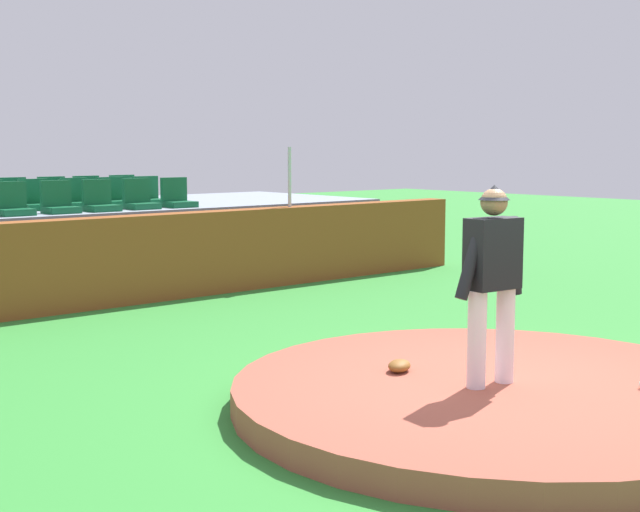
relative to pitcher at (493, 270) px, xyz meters
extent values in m
plane|color=#328A34|center=(0.12, 0.00, -1.25)|extent=(60.00, 60.00, 0.00)
cylinder|color=#A14F3C|center=(0.12, 0.00, -1.13)|extent=(4.71, 4.71, 0.24)
cylinder|color=white|center=(-0.17, 0.02, -0.59)|extent=(0.16, 0.16, 0.85)
cylinder|color=white|center=(0.17, -0.02, -0.59)|extent=(0.16, 0.16, 0.85)
cube|color=black|center=(0.00, 0.00, 0.14)|extent=(0.50, 0.30, 0.61)
cylinder|color=black|center=(-0.25, 0.03, 0.11)|extent=(0.34, 0.14, 0.68)
cylinder|color=black|center=(0.25, -0.03, 0.11)|extent=(0.20, 0.13, 0.69)
sphere|color=#8C6647|center=(0.00, 0.00, 0.59)|extent=(0.23, 0.23, 0.23)
cone|color=black|center=(0.00, 0.00, 0.67)|extent=(0.30, 0.30, 0.13)
ellipsoid|color=brown|center=(-0.27, 0.84, -0.96)|extent=(0.36, 0.32, 0.11)
cube|color=brown|center=(0.12, 6.92, -0.60)|extent=(13.80, 0.40, 1.30)
cylinder|color=silver|center=(3.29, 6.92, 0.56)|extent=(0.06, 0.06, 1.01)
cube|color=#85919F|center=(0.12, 9.65, -0.60)|extent=(12.10, 3.95, 1.30)
cube|color=#125C33|center=(-0.95, 8.13, 0.10)|extent=(0.48, 0.44, 0.10)
cube|color=#125C33|center=(-0.95, 8.31, 0.35)|extent=(0.48, 0.08, 0.40)
cube|color=#125C33|center=(-0.24, 8.12, 0.10)|extent=(0.48, 0.44, 0.10)
cube|color=#125C33|center=(-0.24, 8.30, 0.35)|extent=(0.48, 0.08, 0.40)
cube|color=#125C33|center=(0.44, 8.10, 0.10)|extent=(0.48, 0.44, 0.10)
cube|color=#125C33|center=(0.44, 8.28, 0.35)|extent=(0.48, 0.08, 0.40)
cube|color=#125C33|center=(1.17, 8.14, 0.10)|extent=(0.48, 0.44, 0.10)
cube|color=#125C33|center=(1.17, 8.32, 0.35)|extent=(0.48, 0.08, 0.40)
cube|color=#125C33|center=(1.87, 8.12, 0.10)|extent=(0.48, 0.44, 0.10)
cube|color=#125C33|center=(1.87, 8.30, 0.35)|extent=(0.48, 0.08, 0.40)
cube|color=#125C33|center=(-0.23, 9.01, 0.10)|extent=(0.48, 0.44, 0.10)
cube|color=#125C33|center=(-0.23, 9.19, 0.35)|extent=(0.48, 0.08, 0.40)
cube|color=#125C33|center=(0.49, 9.04, 0.10)|extent=(0.48, 0.44, 0.10)
cube|color=#125C33|center=(0.49, 9.22, 0.35)|extent=(0.48, 0.08, 0.40)
cube|color=#125C33|center=(1.16, 9.02, 0.10)|extent=(0.48, 0.44, 0.10)
cube|color=#125C33|center=(1.16, 9.20, 0.35)|extent=(0.48, 0.08, 0.40)
cube|color=#125C33|center=(1.85, 9.04, 0.10)|extent=(0.48, 0.44, 0.10)
cube|color=#125C33|center=(1.85, 9.22, 0.35)|extent=(0.48, 0.08, 0.40)
cube|color=#125C33|center=(-0.22, 9.92, 0.10)|extent=(0.48, 0.44, 0.10)
cube|color=#125C33|center=(-0.22, 10.10, 0.35)|extent=(0.48, 0.08, 0.40)
cube|color=#125C33|center=(0.48, 9.90, 0.10)|extent=(0.48, 0.44, 0.10)
cube|color=#125C33|center=(0.48, 10.08, 0.35)|extent=(0.48, 0.08, 0.40)
cube|color=#125C33|center=(1.14, 9.91, 0.10)|extent=(0.48, 0.44, 0.10)
cube|color=#125C33|center=(1.14, 10.09, 0.35)|extent=(0.48, 0.08, 0.40)
cube|color=#125C33|center=(1.87, 9.95, 0.10)|extent=(0.48, 0.44, 0.10)
cube|color=#125C33|center=(1.87, 10.13, 0.35)|extent=(0.48, 0.08, 0.40)
camera|label=1|loc=(-6.03, -4.75, 1.05)|focal=49.66mm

